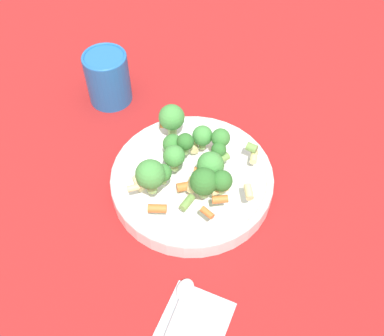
% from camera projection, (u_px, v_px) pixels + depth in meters
% --- Properties ---
extents(ground_plane, '(3.00, 3.00, 0.00)m').
position_uv_depth(ground_plane, '(192.00, 186.00, 0.81)').
color(ground_plane, maroon).
extents(bowl, '(0.29, 0.29, 0.04)m').
position_uv_depth(bowl, '(192.00, 179.00, 0.79)').
color(bowl, white).
rests_on(bowl, ground_plane).
extents(pasta_salad, '(0.23, 0.24, 0.09)m').
position_uv_depth(pasta_salad, '(188.00, 157.00, 0.74)').
color(pasta_salad, '#8CB766').
rests_on(pasta_salad, bowl).
extents(cup, '(0.09, 0.09, 0.11)m').
position_uv_depth(cup, '(108.00, 77.00, 0.90)').
color(cup, '#2366B2').
rests_on(cup, ground_plane).
extents(spoon, '(0.15, 0.10, 0.01)m').
position_uv_depth(spoon, '(177.00, 310.00, 0.65)').
color(spoon, silver).
rests_on(spoon, napkin).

